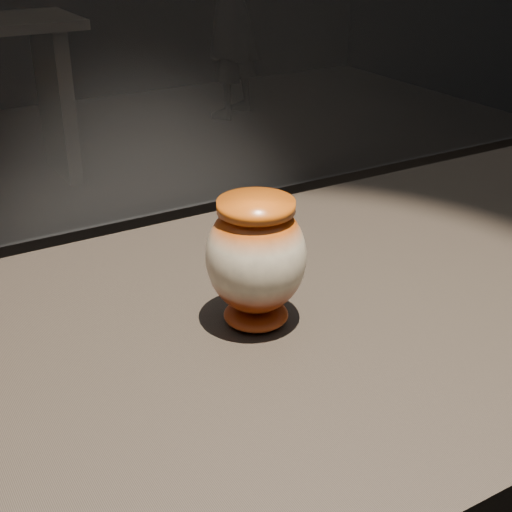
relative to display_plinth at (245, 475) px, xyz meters
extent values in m
cube|color=black|center=(0.00, 0.00, 0.24)|extent=(2.00, 0.80, 0.05)
ellipsoid|color=maroon|center=(0.02, 0.01, 0.28)|extent=(0.12, 0.12, 0.03)
ellipsoid|color=beige|center=(0.02, 0.01, 0.37)|extent=(0.18, 0.18, 0.16)
cylinder|color=#BE4D11|center=(0.02, 0.01, 0.45)|extent=(0.13, 0.13, 0.01)
cube|color=black|center=(0.64, 3.31, -0.21)|extent=(0.08, 0.50, 0.85)
imported|color=black|center=(2.13, 3.95, 0.14)|extent=(0.67, 0.61, 1.54)
camera|label=1|loc=(-0.41, -0.74, 0.80)|focal=50.00mm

